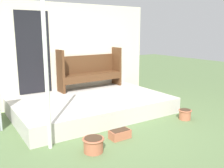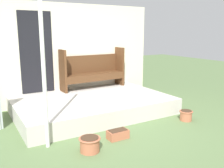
{
  "view_description": "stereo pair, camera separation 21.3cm",
  "coord_description": "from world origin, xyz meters",
  "px_view_note": "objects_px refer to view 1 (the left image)",
  "views": [
    {
      "loc": [
        -2.46,
        -3.87,
        1.89
      ],
      "look_at": [
        0.28,
        0.4,
        0.81
      ],
      "focal_mm": 40.0,
      "sensor_mm": 36.0,
      "label": 1
    },
    {
      "loc": [
        -2.28,
        -3.98,
        1.89
      ],
      "look_at": [
        0.28,
        0.4,
        0.81
      ],
      "focal_mm": 40.0,
      "sensor_mm": 36.0,
      "label": 2
    }
  ],
  "objects_px": {
    "support_post": "(46,75)",
    "flower_pot_middle": "(185,114)",
    "bench": "(90,69)",
    "flower_pot_left": "(93,144)",
    "planter_box_rect": "(120,134)"
  },
  "relations": [
    {
      "from": "support_post",
      "to": "flower_pot_middle",
      "type": "height_order",
      "value": "support_post"
    },
    {
      "from": "support_post",
      "to": "bench",
      "type": "relative_size",
      "value": 1.36
    },
    {
      "from": "flower_pot_middle",
      "to": "bench",
      "type": "bearing_deg",
      "value": 112.57
    },
    {
      "from": "flower_pot_left",
      "to": "planter_box_rect",
      "type": "height_order",
      "value": "flower_pot_left"
    },
    {
      "from": "bench",
      "to": "planter_box_rect",
      "type": "xyz_separation_m",
      "value": [
        -0.73,
        -2.52,
        -0.8
      ]
    },
    {
      "from": "flower_pot_left",
      "to": "flower_pot_middle",
      "type": "distance_m",
      "value": 2.41
    },
    {
      "from": "flower_pot_middle",
      "to": "planter_box_rect",
      "type": "xyz_separation_m",
      "value": [
        -1.76,
        -0.05,
        -0.04
      ]
    },
    {
      "from": "support_post",
      "to": "flower_pot_middle",
      "type": "xyz_separation_m",
      "value": [
        2.94,
        -0.26,
        -1.1
      ]
    },
    {
      "from": "support_post",
      "to": "flower_pot_left",
      "type": "xyz_separation_m",
      "value": [
        0.53,
        -0.5,
        -1.1
      ]
    },
    {
      "from": "flower_pot_middle",
      "to": "flower_pot_left",
      "type": "bearing_deg",
      "value": -174.2
    },
    {
      "from": "support_post",
      "to": "flower_pot_left",
      "type": "bearing_deg",
      "value": -43.39
    },
    {
      "from": "bench",
      "to": "support_post",
      "type": "bearing_deg",
      "value": -133.05
    },
    {
      "from": "flower_pot_left",
      "to": "bench",
      "type": "bearing_deg",
      "value": 63.07
    },
    {
      "from": "flower_pot_left",
      "to": "planter_box_rect",
      "type": "distance_m",
      "value": 0.68
    },
    {
      "from": "support_post",
      "to": "planter_box_rect",
      "type": "distance_m",
      "value": 1.67
    }
  ]
}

